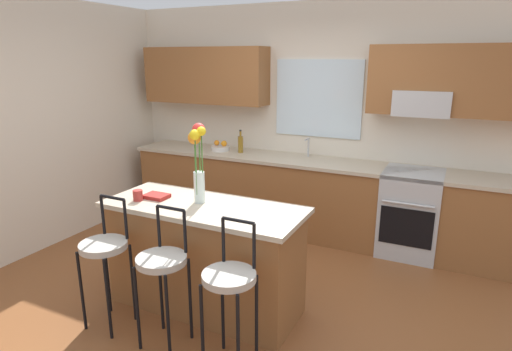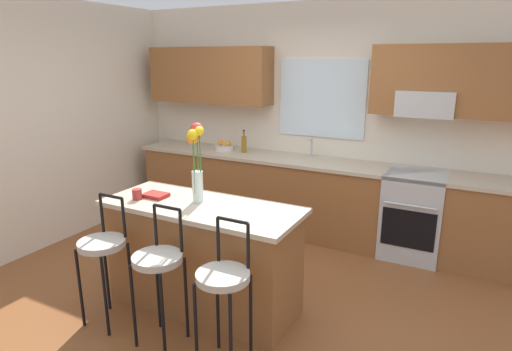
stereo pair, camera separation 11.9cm
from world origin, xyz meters
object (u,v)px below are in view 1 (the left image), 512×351
Objects in this scene: bar_stool_middle at (163,266)px; fruit_bowl_oranges at (221,147)px; bottle_olive_oil at (241,144)px; bar_stool_near at (105,251)px; mug_ceramic at (138,195)px; bar_stool_far at (230,283)px; cookbook at (156,196)px; kitchen_island at (205,256)px; flower_vase at (198,155)px; oven_range at (410,213)px.

fruit_bowl_oranges is at bearing 111.16° from bar_stool_middle.
fruit_bowl_oranges is 0.30m from bottle_olive_oil.
bar_stool_near is 11.58× the size of mug_ceramic.
fruit_bowl_oranges is (-0.94, 2.43, 0.33)m from bar_stool_middle.
bar_stool_near is 1.00× the size of bar_stool_far.
mug_ceramic is 0.16m from cookbook.
cookbook is (-0.45, 0.53, 0.30)m from bar_stool_middle.
bar_stool_far is (1.10, 0.00, 0.00)m from bar_stool_near.
cookbook is 0.70× the size of bottle_olive_oil.
bottle_olive_oil is at bearing 109.09° from kitchen_island.
kitchen_island is 6.93× the size of fruit_bowl_oranges.
flower_vase is 7.25× the size of mug_ceramic.
bar_stool_near is at bearing 180.00° from bar_stool_far.
fruit_bowl_oranges reaches higher than bar_stool_far.
bar_stool_near is at bearing -90.08° from mug_ceramic.
mug_ceramic is 0.45× the size of cookbook.
kitchen_island is 8.32× the size of cookbook.
bar_stool_middle is (-1.42, -2.41, 0.18)m from oven_range.
mug_ceramic reaches higher than kitchen_island.
flower_vase is at bearing 144.92° from kitchen_island.
bar_stool_near is at bearing -100.31° from cookbook.
bar_stool_far reaches higher than oven_range.
kitchen_island is 0.66m from cookbook.
mug_ceramic is at bearing 143.19° from bar_stool_middle.
bar_stool_middle is at bearing -68.84° from fruit_bowl_oranges.
kitchen_island is at bearing 134.89° from bar_stool_far.
oven_range is at bearing 50.72° from flower_vase.
bar_stool_near is 1.03m from flower_vase.
flower_vase reaches higher than fruit_bowl_oranges.
bar_stool_near is 3.64× the size of bottle_olive_oil.
flower_vase is at bearing 96.08° from bar_stool_middle.
fruit_bowl_oranges is at bearing 116.60° from kitchen_island.
flower_vase is at bearing -129.28° from oven_range.
flower_vase reaches higher than bar_stool_far.
bar_stool_near is at bearing -134.89° from kitchen_island.
fruit_bowl_oranges is 0.84× the size of bottle_olive_oil.
bar_stool_middle is 0.76m from cookbook.
bar_stool_middle is 0.76m from mug_ceramic.
bar_stool_far is at bearing -58.48° from fruit_bowl_oranges.
flower_vase reaches higher than bottle_olive_oil.
bar_stool_middle is 2.55m from bottle_olive_oil.
bar_stool_near and bar_stool_far have the same top height.
bottle_olive_oil is (0.29, 0.00, 0.07)m from fruit_bowl_oranges.
kitchen_island is at bearing -127.38° from oven_range.
mug_ceramic reaches higher than cookbook.
bar_stool_near is 1.00× the size of bar_stool_middle.
flower_vase is at bearing 20.91° from mug_ceramic.
flower_vase reaches higher than oven_range.
bar_stool_near is at bearing -80.85° from fruit_bowl_oranges.
bar_stool_middle is 0.91m from flower_vase.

